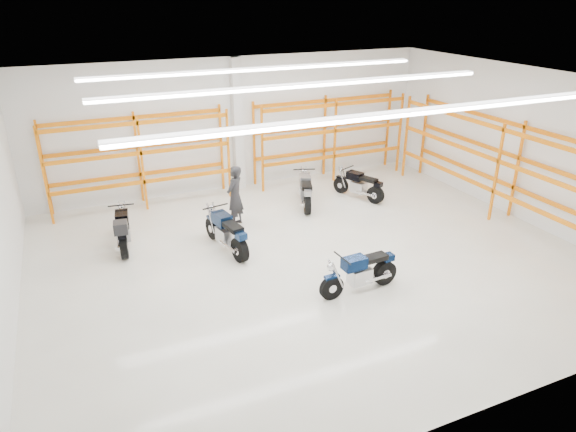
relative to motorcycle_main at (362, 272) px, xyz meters
name	(u,v)px	position (x,y,z in m)	size (l,w,h in m)	color
ground	(312,257)	(-0.36, 1.93, -0.47)	(14.00, 14.00, 0.00)	beige
room_shell	(314,136)	(-0.36, 1.95, 2.81)	(14.02, 12.02, 4.51)	white
motorcycle_main	(362,272)	(0.00, 0.00, 0.00)	(2.06, 0.68, 1.01)	black
motorcycle_back_a	(123,231)	(-4.79, 4.43, 0.06)	(0.73, 2.19, 1.12)	black
motorcycle_back_b	(227,234)	(-2.27, 3.17, 0.04)	(0.76, 2.24, 1.10)	black
motorcycle_back_c	(305,191)	(1.03, 5.21, 0.03)	(1.01, 2.09, 1.07)	black
motorcycle_back_d	(360,186)	(2.99, 5.04, -0.01)	(0.98, 1.89, 0.98)	black
standing_man	(235,196)	(-1.52, 4.70, 0.45)	(0.67, 0.44, 1.85)	black
structural_column	(238,125)	(-0.36, 7.75, 1.78)	(0.32, 0.32, 4.50)	white
pallet_racking_back_left	(139,152)	(-3.76, 7.41, 1.31)	(5.67, 0.87, 3.00)	orange
pallet_racking_back_right	(330,131)	(3.04, 7.41, 1.31)	(5.67, 0.87, 3.00)	orange
pallet_racking_side	(509,162)	(6.12, 1.93, 1.34)	(0.87, 9.07, 3.00)	orange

